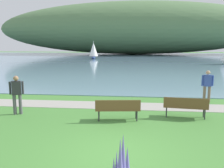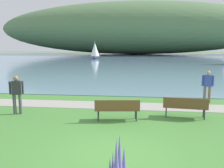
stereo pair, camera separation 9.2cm
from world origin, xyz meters
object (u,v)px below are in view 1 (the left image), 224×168
object	(u,v)px
person_at_shoreline	(207,84)
person_on_the_grass	(17,92)
park_bench_near_camera	(118,108)
park_bench_further_along	(185,106)
sailboat_nearest_to_shore	(93,51)

from	to	relation	value
person_at_shoreline	person_on_the_grass	distance (m)	9.42
park_bench_near_camera	park_bench_further_along	xyz separation A→B (m)	(2.78, 0.68, 0.00)
park_bench_near_camera	person_at_shoreline	size ratio (longest dim) A/B	1.08
park_bench_further_along	person_at_shoreline	size ratio (longest dim) A/B	1.08
person_at_shoreline	park_bench_further_along	bearing A→B (deg)	-119.82
park_bench_near_camera	person_on_the_grass	size ratio (longest dim) A/B	1.08
park_bench_further_along	person_on_the_grass	xyz separation A→B (m)	(-7.24, -0.25, 0.46)
sailboat_nearest_to_shore	park_bench_near_camera	bearing A→B (deg)	-78.19
park_bench_further_along	person_at_shoreline	xyz separation A→B (m)	(1.64, 2.87, 0.46)
person_on_the_grass	person_at_shoreline	bearing A→B (deg)	19.34
park_bench_near_camera	person_on_the_grass	bearing A→B (deg)	174.46
park_bench_near_camera	sailboat_nearest_to_shore	bearing A→B (deg)	101.81
park_bench_further_along	park_bench_near_camera	bearing A→B (deg)	-166.19
park_bench_near_camera	person_at_shoreline	distance (m)	5.69
park_bench_further_along	sailboat_nearest_to_shore	bearing A→B (deg)	105.61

